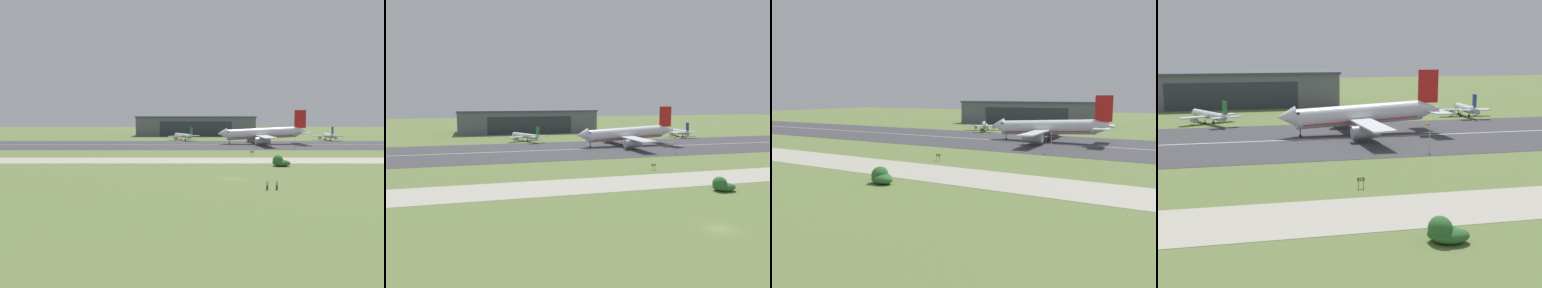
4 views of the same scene
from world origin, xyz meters
TOP-DOWN VIEW (x-y plane):
  - ground_plane at (0.00, 47.92)m, footprint 627.12×627.12m
  - runway_strip at (0.00, 95.84)m, footprint 387.12×52.83m
  - runway_centreline at (0.00, 95.84)m, footprint 348.41×0.70m
  - taxiway_road at (0.00, 34.06)m, footprint 290.34×15.62m
  - hangar_building at (-6.68, 181.80)m, footprint 81.57×33.61m
  - airplane_landing at (25.69, 100.72)m, footprint 45.61×48.87m
  - airplane_parked_west at (-14.17, 130.25)m, footprint 18.32×23.19m
  - airplane_parked_centre at (68.95, 129.16)m, footprint 17.85×18.67m
  - shrub_clump at (15.89, 21.21)m, footprint 4.99×4.00m
  - windsock_pole at (34.09, 74.85)m, footprint 1.39×2.32m
  - runway_sign at (12.20, 47.39)m, footprint 1.21×0.13m
  - spectator_left at (5.56, -12.51)m, footprint 0.40×0.24m
  - spectator_right at (7.48, -12.39)m, footprint 0.40×0.24m

SIDE VIEW (x-z plane):
  - ground_plane at x=0.00m, z-range 0.00..0.00m
  - taxiway_road at x=0.00m, z-range 0.00..0.05m
  - runway_strip at x=0.00m, z-range 0.00..0.06m
  - runway_centreline at x=0.00m, z-range 0.06..0.07m
  - spectator_left at x=5.56m, z-range 0.04..1.78m
  - spectator_right at x=7.48m, z-range 0.05..1.82m
  - shrub_clump at x=15.89m, z-range -0.38..2.81m
  - runway_sign at x=12.20m, z-range 0.42..2.22m
  - airplane_parked_west at x=-14.17m, z-range -1.27..6.42m
  - airplane_parked_centre at x=68.95m, z-range -1.44..6.62m
  - airplane_landing at x=25.69m, z-range -3.31..13.65m
  - windsock_pole at x=34.09m, z-range 2.52..8.97m
  - hangar_building at x=-6.68m, z-range 0.02..13.53m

